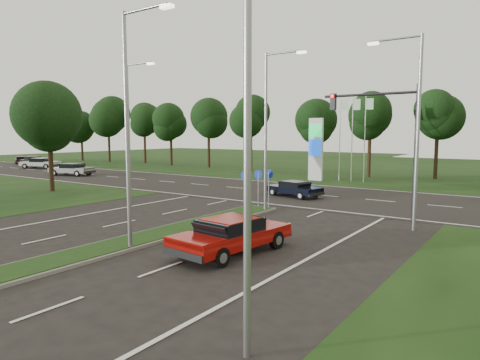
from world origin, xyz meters
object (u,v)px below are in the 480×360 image
Objects in this scene: navy_sedan at (294,188)px; far_car_b at (40,163)px; far_car_a at (72,169)px; far_car_c at (33,161)px; far_car_d at (21,160)px; red_sedan at (232,234)px.

navy_sedan is 39.10m from far_car_b.
far_car_c reaches higher than far_car_a.
far_car_c reaches higher than far_car_d.
far_car_a is 12.33m from far_car_b.
far_car_c is (-44.21, 5.33, 0.11)m from navy_sedan.
far_car_d is (-49.82, 6.70, -0.02)m from navy_sedan.
far_car_b is (-11.88, 3.31, 0.02)m from far_car_a.
far_car_d is at bearing 95.92° from navy_sedan.
far_car_c is at bearing 56.64° from far_car_a.
red_sedan is 35.10m from far_car_a.
far_car_c is at bearing 46.00° from far_car_b.
red_sedan is at bearing -99.65° from far_car_c.
far_car_d is at bearing 88.39° from far_car_c.
red_sedan is at bearing -136.25° from far_car_b.
far_car_d is (-54.74, 21.02, -0.14)m from red_sedan.
navy_sedan is 1.07× the size of far_car_d.
far_car_a is at bearing -81.56° from far_car_d.
red_sedan is at bearing -86.44° from far_car_d.
navy_sedan is at bearing -106.72° from far_car_a.
red_sedan is 15.14m from navy_sedan.
red_sedan reaches higher than navy_sedan.
far_car_d is at bearing 57.41° from far_car_a.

